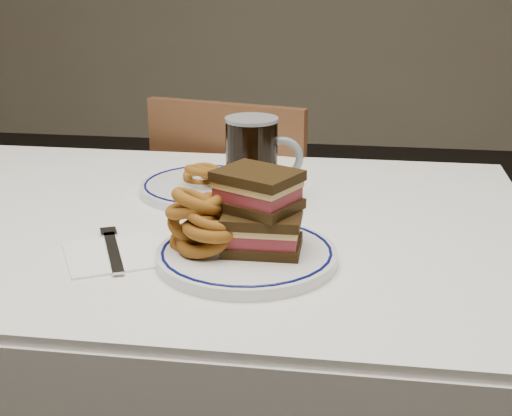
# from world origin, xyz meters

# --- Properties ---
(dining_table) EXTENTS (1.27, 0.87, 0.75)m
(dining_table) POSITION_xyz_m (0.00, 0.00, 0.64)
(dining_table) COLOR white
(dining_table) RESTS_ON floor
(chair_far) EXTENTS (0.48, 0.48, 0.86)m
(chair_far) POSITION_xyz_m (0.03, 0.58, 0.47)
(chair_far) COLOR #4F2D19
(chair_far) RESTS_ON floor
(main_plate) EXTENTS (0.27, 0.27, 0.02)m
(main_plate) POSITION_xyz_m (0.16, -0.17, 0.76)
(main_plate) COLOR white
(main_plate) RESTS_ON dining_table
(reuben_sandwich) EXTENTS (0.14, 0.13, 0.12)m
(reuben_sandwich) POSITION_xyz_m (0.18, -0.16, 0.83)
(reuben_sandwich) COLOR black
(reuben_sandwich) RESTS_ON main_plate
(onion_rings_main) EXTENTS (0.12, 0.12, 0.13)m
(onion_rings_main) POSITION_xyz_m (0.10, -0.17, 0.81)
(onion_rings_main) COLOR brown
(onion_rings_main) RESTS_ON main_plate
(ketchup_ramekin) EXTENTS (0.05, 0.05, 0.03)m
(ketchup_ramekin) POSITION_xyz_m (0.16, -0.07, 0.79)
(ketchup_ramekin) COLOR white
(ketchup_ramekin) RESTS_ON main_plate
(beer_mug) EXTENTS (0.14, 0.10, 0.16)m
(beer_mug) POSITION_xyz_m (0.13, 0.10, 0.83)
(beer_mug) COLOR black
(beer_mug) RESTS_ON dining_table
(water_glass) EXTENTS (0.07, 0.07, 0.11)m
(water_glass) POSITION_xyz_m (0.10, 0.19, 0.80)
(water_glass) COLOR #94A9BF
(water_glass) RESTS_ON dining_table
(far_plate) EXTENTS (0.26, 0.26, 0.02)m
(far_plate) POSITION_xyz_m (0.04, 0.15, 0.76)
(far_plate) COLOR white
(far_plate) RESTS_ON dining_table
(onion_rings_far) EXTENTS (0.13, 0.12, 0.06)m
(onion_rings_far) POSITION_xyz_m (0.04, 0.16, 0.78)
(onion_rings_far) COLOR brown
(onion_rings_far) RESTS_ON far_plate
(napkin_fork) EXTENTS (0.19, 0.20, 0.01)m
(napkin_fork) POSITION_xyz_m (-0.04, -0.18, 0.75)
(napkin_fork) COLOR white
(napkin_fork) RESTS_ON dining_table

